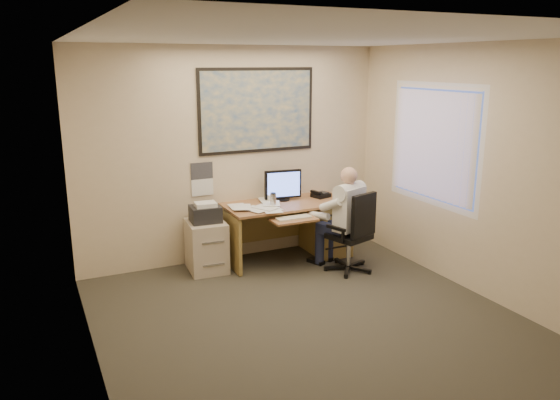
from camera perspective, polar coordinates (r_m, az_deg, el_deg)
name	(u,v)px	position (r m, az deg, el deg)	size (l,w,h in m)	color
room_shell	(321,192)	(4.94, 4.28, 0.80)	(4.00, 4.50, 2.70)	#343128
desk	(308,222)	(7.20, 2.97, -2.32)	(1.60, 0.97, 1.14)	#A06D44
world_map	(257,110)	(6.98, -2.40, 9.33)	(1.56, 0.03, 1.06)	#1E4C93
wall_calendar	(202,179)	(6.85, -8.14, 2.17)	(0.28, 0.01, 0.42)	white
window_blinds	(434,145)	(6.68, 15.78, 5.56)	(0.06, 1.40, 1.30)	white
filing_cabinet	(206,241)	(6.73, -7.71, -4.31)	(0.48, 0.56, 0.86)	#C3B39D
office_chair	(350,249)	(6.71, 7.29, -5.06)	(0.75, 0.75, 1.00)	black
person	(348,219)	(6.67, 7.14, -2.00)	(0.54, 0.77, 1.29)	white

